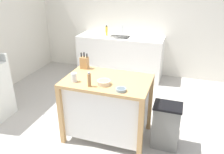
# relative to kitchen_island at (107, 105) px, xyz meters

# --- Properties ---
(ground_plane) EXTENTS (6.09, 6.09, 0.00)m
(ground_plane) POSITION_rel_kitchen_island_xyz_m (-0.12, -0.02, -0.50)
(ground_plane) COLOR #ADA8A0
(ground_plane) RESTS_ON ground
(wall_back) EXTENTS (4.82, 0.10, 2.60)m
(wall_back) POSITION_rel_kitchen_island_xyz_m (-0.12, 2.52, 0.80)
(wall_back) COLOR silver
(wall_back) RESTS_ON ground
(kitchen_island) EXTENTS (1.13, 0.74, 0.89)m
(kitchen_island) POSITION_rel_kitchen_island_xyz_m (0.00, 0.00, 0.00)
(kitchen_island) COLOR tan
(kitchen_island) RESTS_ON ground
(knife_block) EXTENTS (0.11, 0.09, 0.24)m
(knife_block) POSITION_rel_kitchen_island_xyz_m (-0.44, 0.27, 0.48)
(knife_block) COLOR #AD7F4C
(knife_block) RESTS_ON kitchen_island
(bowl_ceramic_small) EXTENTS (0.17, 0.17, 0.06)m
(bowl_ceramic_small) POSITION_rel_kitchen_island_xyz_m (0.01, -0.16, 0.42)
(bowl_ceramic_small) COLOR beige
(bowl_ceramic_small) RESTS_ON kitchen_island
(bowl_ceramic_wide) EXTENTS (0.12, 0.12, 0.04)m
(bowl_ceramic_wide) POSITION_rel_kitchen_island_xyz_m (0.26, -0.26, 0.41)
(bowl_ceramic_wide) COLOR gray
(bowl_ceramic_wide) RESTS_ON kitchen_island
(drinking_cup) EXTENTS (0.07, 0.07, 0.12)m
(drinking_cup) POSITION_rel_kitchen_island_xyz_m (-0.38, -0.19, 0.45)
(drinking_cup) COLOR silver
(drinking_cup) RESTS_ON kitchen_island
(pepper_grinder) EXTENTS (0.04, 0.04, 0.19)m
(pepper_grinder) POSITION_rel_kitchen_island_xyz_m (-0.14, -0.26, 0.48)
(pepper_grinder) COLOR #9E7042
(pepper_grinder) RESTS_ON kitchen_island
(trash_bin) EXTENTS (0.36, 0.28, 0.63)m
(trash_bin) POSITION_rel_kitchen_island_xyz_m (0.80, 0.04, -0.18)
(trash_bin) COLOR slate
(trash_bin) RESTS_ON ground
(sink_counter) EXTENTS (1.89, 0.60, 0.91)m
(sink_counter) POSITION_rel_kitchen_island_xyz_m (-0.46, 2.17, -0.04)
(sink_counter) COLOR white
(sink_counter) RESTS_ON ground
(sink_faucet) EXTENTS (0.02, 0.02, 0.22)m
(sink_faucet) POSITION_rel_kitchen_island_xyz_m (-0.46, 2.31, 0.53)
(sink_faucet) COLOR #B7BCC1
(sink_faucet) RESTS_ON sink_counter
(bottle_hand_soap) EXTENTS (0.05, 0.05, 0.22)m
(bottle_hand_soap) POSITION_rel_kitchen_island_xyz_m (-0.78, 2.18, 0.52)
(bottle_hand_soap) COLOR yellow
(bottle_hand_soap) RESTS_ON sink_counter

